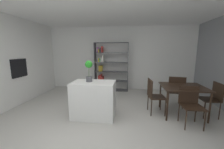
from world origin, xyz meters
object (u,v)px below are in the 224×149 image
(dining_chair_near, at_px, (190,102))
(dining_chair_window_side, at_px, (213,96))
(potted_plant_on_island, at_px, (89,69))
(kitchen_island, at_px, (94,99))
(dining_chair_far, at_px, (176,89))
(built_in_oven, at_px, (19,68))
(open_bookshelf, at_px, (108,67))
(dining_chair_island_side, at_px, (153,93))
(dining_table, at_px, (183,89))

(dining_chair_near, relative_size, dining_chair_window_side, 0.99)
(potted_plant_on_island, bearing_deg, dining_chair_window_side, 7.11)
(kitchen_island, height_order, dining_chair_far, dining_chair_far)
(built_in_oven, distance_m, potted_plant_on_island, 2.46)
(open_bookshelf, height_order, dining_chair_near, open_bookshelf)
(dining_chair_island_side, xyz_separation_m, dining_chair_window_side, (1.50, 0.01, -0.02))
(dining_table, height_order, dining_chair_window_side, dining_chair_window_side)
(dining_chair_window_side, bearing_deg, dining_chair_far, -122.55)
(potted_plant_on_island, bearing_deg, dining_chair_island_side, 13.01)
(kitchen_island, bearing_deg, dining_table, 10.22)
(dining_table, bearing_deg, kitchen_island, -169.78)
(dining_chair_near, xyz_separation_m, dining_chair_window_side, (0.75, 0.49, -0.00))
(open_bookshelf, relative_size, dining_chair_window_side, 2.27)
(built_in_oven, height_order, dining_chair_far, built_in_oven)
(built_in_oven, height_order, open_bookshelf, open_bookshelf)
(kitchen_island, xyz_separation_m, dining_chair_window_side, (3.05, 0.42, 0.07))
(potted_plant_on_island, height_order, dining_chair_window_side, potted_plant_on_island)
(built_in_oven, distance_m, dining_chair_near, 4.90)
(dining_table, height_order, dining_chair_island_side, dining_chair_island_side)
(built_in_oven, relative_size, dining_chair_window_side, 0.66)
(potted_plant_on_island, bearing_deg, built_in_oven, 167.59)
(built_in_oven, height_order, potted_plant_on_island, potted_plant_on_island)
(open_bookshelf, height_order, dining_chair_island_side, open_bookshelf)
(kitchen_island, distance_m, dining_chair_window_side, 3.08)
(kitchen_island, relative_size, dining_chair_near, 1.21)
(potted_plant_on_island, relative_size, dining_chair_far, 0.56)
(dining_table, relative_size, dining_chair_island_side, 1.14)
(potted_plant_on_island, relative_size, dining_chair_island_side, 0.57)
(kitchen_island, xyz_separation_m, dining_chair_island_side, (1.54, 0.40, 0.10))
(kitchen_island, bearing_deg, dining_chair_window_side, 7.76)
(open_bookshelf, height_order, dining_table, open_bookshelf)
(dining_chair_island_side, height_order, dining_chair_far, dining_chair_far)
(dining_chair_near, relative_size, dining_chair_far, 0.93)
(built_in_oven, bearing_deg, potted_plant_on_island, -12.41)
(kitchen_island, xyz_separation_m, dining_chair_far, (2.28, 0.89, 0.10))
(built_in_oven, relative_size, dining_table, 0.55)
(built_in_oven, xyz_separation_m, dining_chair_near, (4.81, -0.62, -0.63))
(open_bookshelf, xyz_separation_m, dining_chair_window_side, (3.06, -2.06, -0.49))
(built_in_oven, height_order, dining_chair_near, built_in_oven)
(dining_chair_island_side, bearing_deg, dining_chair_far, -62.18)
(kitchen_island, bearing_deg, dining_chair_near, -1.84)
(dining_table, xyz_separation_m, dining_chair_island_side, (-0.75, -0.01, -0.14))
(dining_table, xyz_separation_m, dining_chair_near, (-0.00, -0.49, -0.17))
(dining_table, bearing_deg, built_in_oven, 178.39)
(kitchen_island, relative_size, open_bookshelf, 0.53)
(built_in_oven, bearing_deg, dining_chair_near, -7.38)
(built_in_oven, bearing_deg, open_bookshelf, 37.60)
(dining_chair_far, bearing_deg, kitchen_island, 29.88)
(dining_chair_near, bearing_deg, dining_chair_window_side, 31.08)
(potted_plant_on_island, relative_size, dining_table, 0.50)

